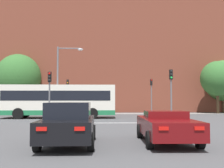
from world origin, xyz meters
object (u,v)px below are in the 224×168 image
traffic_light_near_left (49,88)px  traffic_light_far_left (68,91)px  bus_crossing_lead (58,100)px  traffic_light_near_right (171,86)px  pedestrian_waiting (80,105)px  car_saloon_left (69,124)px  street_lamp_junction (62,74)px  car_roadster_right (166,126)px  traffic_light_far_right (151,90)px

traffic_light_near_left → traffic_light_far_left: bearing=91.0°
bus_crossing_lead → traffic_light_far_left: traffic_light_far_left is taller
bus_crossing_lead → traffic_light_near_right: 10.80m
pedestrian_waiting → traffic_light_near_right: bearing=-95.7°
car_saloon_left → pedestrian_waiting: 25.22m
car_saloon_left → traffic_light_near_left: (-2.79, 11.00, 1.84)m
traffic_light_near_right → street_lamp_junction: size_ratio=0.61×
traffic_light_near_right → pedestrian_waiting: traffic_light_near_right is taller
bus_crossing_lead → pedestrian_waiting: (1.42, 9.26, -0.60)m
traffic_light_near_left → pedestrian_waiting: (1.30, 14.18, -1.57)m
car_roadster_right → traffic_light_near_right: traffic_light_near_right is taller
traffic_light_near_right → bus_crossing_lead: bearing=155.3°
car_roadster_right → traffic_light_far_left: 25.05m
traffic_light_near_right → traffic_light_near_left: size_ratio=1.07×
traffic_light_near_left → traffic_light_far_right: bearing=51.3°
traffic_light_far_right → street_lamp_junction: bearing=-140.9°
bus_crossing_lead → traffic_light_near_left: (0.12, -4.92, 0.97)m
car_roadster_right → traffic_light_near_right: (2.99, 11.01, 2.13)m
car_saloon_left → street_lamp_junction: street_lamp_junction is taller
traffic_light_far_right → traffic_light_near_left: bearing=-128.7°
traffic_light_far_right → traffic_light_near_right: (-0.60, -12.33, -0.11)m
traffic_light_near_left → bus_crossing_lead: bearing=91.4°
traffic_light_near_left → car_roadster_right: bearing=-57.9°
bus_crossing_lead → pedestrian_waiting: bus_crossing_lead is taller
traffic_light_far_right → traffic_light_far_left: bearing=176.5°
pedestrian_waiting → bus_crossing_lead: bearing=-135.6°
bus_crossing_lead → traffic_light_near_left: size_ratio=2.76×
car_roadster_right → pedestrian_waiting: size_ratio=2.60×
traffic_light_far_left → pedestrian_waiting: size_ratio=2.36×
street_lamp_junction → pedestrian_waiting: (0.97, 9.45, -3.14)m
car_saloon_left → bus_crossing_lead: size_ratio=0.43×
car_saloon_left → car_roadster_right: size_ratio=0.98×
car_roadster_right → pedestrian_waiting: bearing=103.2°
traffic_light_near_right → traffic_light_far_left: bearing=127.2°
traffic_light_near_left → street_lamp_junction: bearing=86.0°
traffic_light_far_left → traffic_light_near_left: size_ratio=1.10×
car_roadster_right → bus_crossing_lead: bus_crossing_lead is taller
traffic_light_near_right → street_lamp_junction: (-9.31, 4.30, 1.41)m
car_roadster_right → traffic_light_near_left: (-6.65, 10.58, 1.97)m
traffic_light_far_left → street_lamp_junction: bearing=-86.3°
traffic_light_far_right → traffic_light_near_left: traffic_light_far_right is taller
traffic_light_near_right → street_lamp_junction: bearing=155.2°
car_roadster_right → traffic_light_far_right: size_ratio=1.09×
bus_crossing_lead → traffic_light_far_right: 13.04m
traffic_light_far_right → traffic_light_near_right: size_ratio=1.04×
traffic_light_far_left → traffic_light_far_right: bearing=-3.5°
bus_crossing_lead → street_lamp_junction: size_ratio=1.59×
car_saloon_left → street_lamp_junction: size_ratio=0.68×
traffic_light_near_left → traffic_light_near_right: bearing=2.5°
traffic_light_far_left → traffic_light_near_left: (0.23, -13.41, -0.23)m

